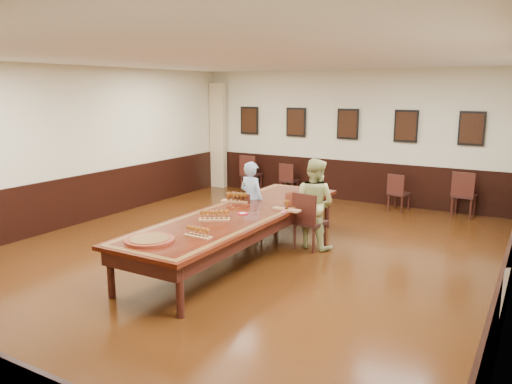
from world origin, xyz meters
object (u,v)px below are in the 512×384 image
Objects in this scene: spare_chair_c at (399,192)px; person_woman at (314,203)px; person_man at (252,200)px; carved_platter at (150,240)px; chair_woman at (310,220)px; spare_chair_d at (464,194)px; spare_chair_b at (289,179)px; chair_man at (248,215)px; spare_chair_a at (251,173)px; conference_table at (241,220)px.

person_woman is (-0.60, -3.44, 0.36)m from spare_chair_c.
spare_chair_c is 0.55× the size of person_woman.
person_man reaches higher than spare_chair_c.
person_man reaches higher than carved_platter.
spare_chair_d is at bearing -109.22° from chair_woman.
spare_chair_b is at bearing 7.95° from spare_chair_c.
person_man is (-1.81, -3.53, 0.29)m from spare_chair_c.
spare_chair_b is at bearing 100.91° from carved_platter.
chair_woman is 0.64× the size of person_woman.
chair_woman reaches higher than carved_platter.
chair_man is 0.90× the size of chair_woman.
chair_man is 1.29m from person_woman.
chair_man is at bearing 12.47° from chair_woman.
chair_man is 0.90× the size of spare_chair_a.
person_woman is at bearing 51.54° from conference_table.
chair_man reaches higher than conference_table.
spare_chair_a is 5.36m from conference_table.
spare_chair_b is at bearing 107.27° from conference_table.
spare_chair_b reaches higher than conference_table.
carved_platter reaches higher than conference_table.
carved_platter is at bearing -95.15° from conference_table.
chair_woman reaches higher than conference_table.
spare_chair_c is (0.61, 3.55, -0.07)m from chair_woman.
spare_chair_d is (4.28, -0.06, 0.07)m from spare_chair_b.
chair_woman is 0.70× the size of person_man.
person_man is (2.22, -3.72, 0.22)m from spare_chair_a.
person_man reaches higher than chair_woman.
person_woman is at bearing 131.25° from spare_chair_a.
spare_chair_a is at bearing 2.22° from spare_chair_b.
carved_platter is (-2.98, -6.68, 0.27)m from spare_chair_d.
person_woman is at bearing 120.86° from spare_chair_b.
chair_man reaches higher than spare_chair_b.
person_man is (-3.16, -3.73, 0.22)m from spare_chair_d.
spare_chair_d is 4.14m from person_woman.
carved_platter is at bearing 107.68° from spare_chair_a.
person_man is at bearing 93.63° from carved_platter.
chair_man is at bearing 54.85° from spare_chair_d.
spare_chair_c is at bearing 175.18° from spare_chair_a.
person_man is 0.92× the size of person_woman.
spare_chair_c is at bearing -105.00° from chair_man.
spare_chair_c is 0.60× the size of person_man.
person_woman is at bearing -159.58° from chair_man.
spare_chair_b is at bearing -49.29° from person_woman.
person_man is at bearing 105.08° from spare_chair_b.
spare_chair_a reaches higher than chair_man.
person_woman reaches higher than person_man.
chair_woman is at bearing 119.96° from spare_chair_b.
spare_chair_c is 1.38m from spare_chair_d.
person_man is at bearing 118.68° from spare_chair_a.
person_woman is (0.02, 0.11, 0.28)m from chair_woman.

